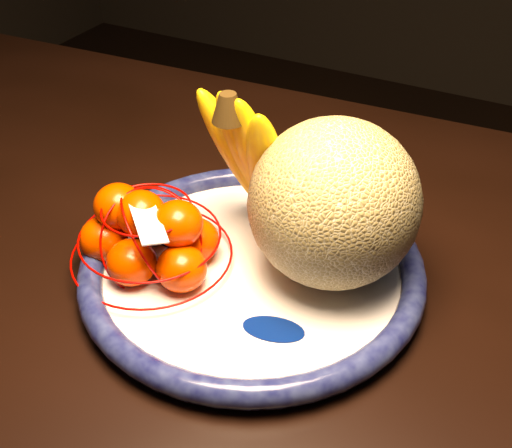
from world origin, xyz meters
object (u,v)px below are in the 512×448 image
at_px(dining_table, 131,285).
at_px(fruit_bowl, 252,267).
at_px(cantaloupe, 334,203).
at_px(banana_bunch, 254,154).
at_px(mandarin_bag, 150,236).

height_order(dining_table, fruit_bowl, fruit_bowl).
bearing_deg(cantaloupe, banana_bunch, 164.92).
height_order(fruit_bowl, cantaloupe, cantaloupe).
bearing_deg(cantaloupe, dining_table, -170.60).
bearing_deg(banana_bunch, dining_table, -138.19).
distance_m(dining_table, cantaloupe, 0.32).
bearing_deg(mandarin_bag, dining_table, 153.06).
bearing_deg(cantaloupe, mandarin_bag, -156.27).
bearing_deg(mandarin_bag, fruit_bowl, 22.64).
bearing_deg(mandarin_bag, cantaloupe, 23.73).
distance_m(cantaloupe, mandarin_bag, 0.21).
height_order(dining_table, cantaloupe, cantaloupe).
height_order(fruit_bowl, mandarin_bag, mandarin_bag).
bearing_deg(fruit_bowl, mandarin_bag, -157.36).
xyz_separation_m(dining_table, mandarin_bag, (0.07, -0.04, 0.14)).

